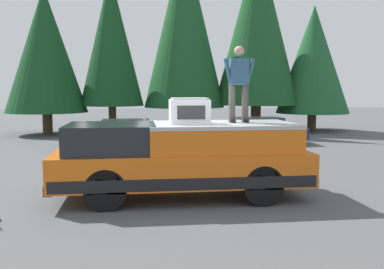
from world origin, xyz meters
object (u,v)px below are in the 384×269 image
at_px(parked_car_navy, 258,131).
at_px(compressor_unit, 189,111).
at_px(person_on_truck_bed, 239,82).
at_px(parked_car_black, 124,134).
at_px(pickup_truck, 182,159).

bearing_deg(parked_car_navy, compressor_unit, 155.99).
relative_size(person_on_truck_bed, parked_car_black, 0.41).
relative_size(pickup_truck, compressor_unit, 6.60).
height_order(parked_car_navy, parked_car_black, same).
height_order(pickup_truck, parked_car_black, pickup_truck).
xyz_separation_m(pickup_truck, compressor_unit, (-0.13, -0.16, 1.05)).
bearing_deg(parked_car_navy, person_on_truck_bed, 161.68).
bearing_deg(compressor_unit, pickup_truck, 50.93).
bearing_deg(parked_car_black, compressor_unit, -169.35).
xyz_separation_m(person_on_truck_bed, parked_car_black, (8.40, 2.77, -1.97)).
bearing_deg(parked_car_navy, parked_car_black, 95.72).
bearing_deg(parked_car_black, person_on_truck_bed, -161.78).
height_order(compressor_unit, parked_car_navy, compressor_unit).
bearing_deg(parked_car_black, parked_car_navy, -84.28).
distance_m(pickup_truck, compressor_unit, 1.07).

